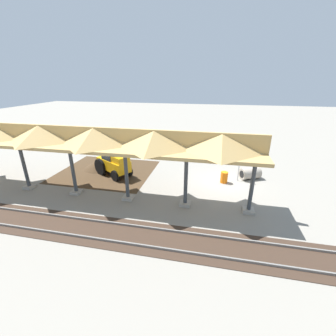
{
  "coord_description": "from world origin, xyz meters",
  "views": [
    {
      "loc": [
        0.91,
        16.9,
        7.7
      ],
      "look_at": [
        4.09,
        1.89,
        1.6
      ],
      "focal_mm": 24.0,
      "sensor_mm": 36.0,
      "label": 1
    }
  ],
  "objects_px": {
    "concrete_pipe": "(250,173)",
    "traffic_barrel": "(224,177)",
    "backhoe": "(112,161)",
    "stop_sign": "(240,161)"
  },
  "relations": [
    {
      "from": "traffic_barrel",
      "to": "backhoe",
      "type": "bearing_deg",
      "value": 1.87
    },
    {
      "from": "backhoe",
      "to": "traffic_barrel",
      "type": "distance_m",
      "value": 9.35
    },
    {
      "from": "backhoe",
      "to": "concrete_pipe",
      "type": "height_order",
      "value": "backhoe"
    },
    {
      "from": "stop_sign",
      "to": "concrete_pipe",
      "type": "xyz_separation_m",
      "value": [
        -1.01,
        -0.61,
        -1.19
      ]
    },
    {
      "from": "concrete_pipe",
      "to": "traffic_barrel",
      "type": "bearing_deg",
      "value": 29.87
    },
    {
      "from": "backhoe",
      "to": "concrete_pipe",
      "type": "distance_m",
      "value": 11.54
    },
    {
      "from": "concrete_pipe",
      "to": "traffic_barrel",
      "type": "xyz_separation_m",
      "value": [
        2.11,
        1.21,
        -0.03
      ]
    },
    {
      "from": "stop_sign",
      "to": "backhoe",
      "type": "bearing_deg",
      "value": 4.96
    },
    {
      "from": "backhoe",
      "to": "traffic_barrel",
      "type": "bearing_deg",
      "value": -178.13
    },
    {
      "from": "traffic_barrel",
      "to": "stop_sign",
      "type": "bearing_deg",
      "value": -151.44
    }
  ]
}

